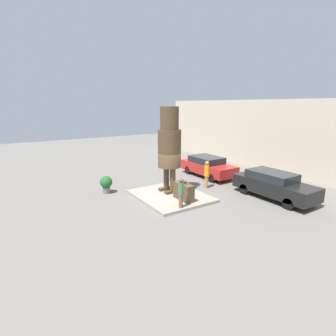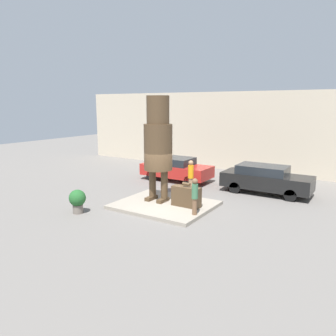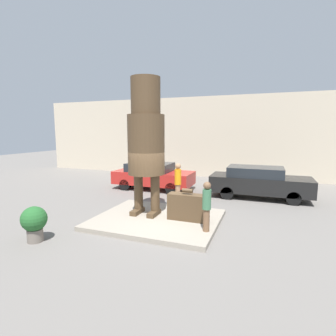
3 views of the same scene
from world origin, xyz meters
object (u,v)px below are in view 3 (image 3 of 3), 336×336
(worker_hivis, at_px, (178,181))
(statue_figure, at_px, (146,136))
(giant_suitcase, at_px, (187,207))
(planter_pot, at_px, (34,222))
(tourist, at_px, (207,204))
(parked_car_black, at_px, (259,182))
(parked_car_red, at_px, (153,175))

(worker_hivis, bearing_deg, statue_figure, -97.89)
(statue_figure, height_order, giant_suitcase, statue_figure)
(statue_figure, distance_m, planter_pot, 4.56)
(statue_figure, xyz_separation_m, planter_pot, (-2.19, -3.15, -2.47))
(tourist, distance_m, parked_car_black, 5.71)
(statue_figure, height_order, parked_car_black, statue_figure)
(tourist, bearing_deg, giant_suitcase, 136.79)
(parked_car_red, bearing_deg, parked_car_black, -0.18)
(tourist, bearing_deg, planter_pot, -154.68)
(parked_car_red, bearing_deg, planter_pot, -92.84)
(parked_car_black, distance_m, worker_hivis, 4.03)
(giant_suitcase, height_order, worker_hivis, worker_hivis)
(statue_figure, bearing_deg, worker_hivis, 82.11)
(parked_car_red, height_order, worker_hivis, worker_hivis)
(tourist, relative_size, parked_car_red, 0.36)
(tourist, xyz_separation_m, worker_hivis, (-2.13, 3.55, -0.04))
(statue_figure, height_order, parked_car_red, statue_figure)
(giant_suitcase, bearing_deg, statue_figure, 175.56)
(parked_car_red, xyz_separation_m, worker_hivis, (2.17, -2.00, 0.19))
(parked_car_red, bearing_deg, statue_figure, -68.66)
(parked_car_black, distance_m, planter_pot, 9.84)
(giant_suitcase, distance_m, worker_hivis, 3.04)
(giant_suitcase, height_order, tourist, tourist)
(parked_car_black, bearing_deg, worker_hivis, -150.47)
(parked_car_red, relative_size, worker_hivis, 2.47)
(tourist, distance_m, parked_car_red, 7.02)
(parked_car_red, distance_m, parked_car_black, 5.67)
(statue_figure, xyz_separation_m, worker_hivis, (0.36, 2.61, -2.10))
(statue_figure, distance_m, parked_car_red, 5.46)
(giant_suitcase, bearing_deg, worker_hivis, 114.78)
(statue_figure, height_order, worker_hivis, statue_figure)
(statue_figure, height_order, planter_pot, statue_figure)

